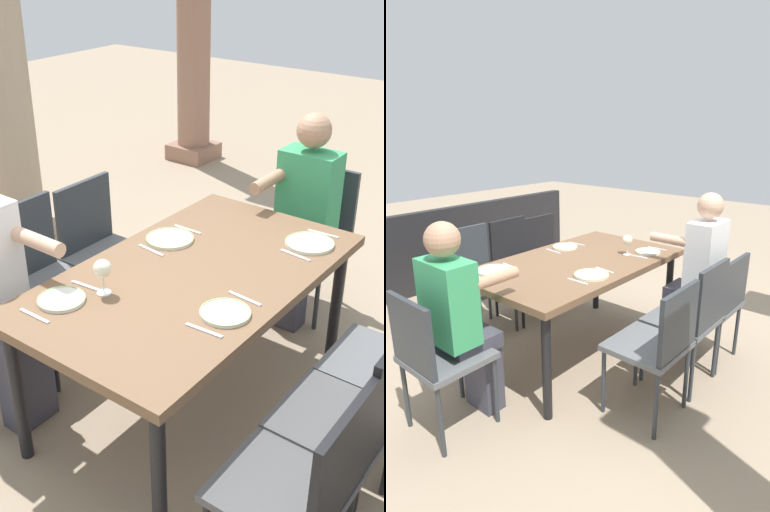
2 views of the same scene
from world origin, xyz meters
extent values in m
plane|color=gray|center=(0.00, 0.00, 0.00)|extent=(16.00, 16.00, 0.00)
cube|color=brown|center=(0.00, 0.00, 0.75)|extent=(1.68, 0.97, 0.05)
cylinder|color=black|center=(-0.76, 0.40, 0.37)|extent=(0.06, 0.06, 0.73)
cylinder|color=black|center=(0.76, 0.40, 0.37)|extent=(0.06, 0.06, 0.73)
cylinder|color=black|center=(-0.76, -0.40, 0.37)|extent=(0.06, 0.06, 0.73)
cylinder|color=black|center=(0.76, -0.40, 0.37)|extent=(0.06, 0.06, 0.73)
cylinder|color=#2D3338|center=(-0.39, 0.63, 0.22)|extent=(0.03, 0.03, 0.44)
cylinder|color=#2D3338|center=(-0.39, 1.01, 0.22)|extent=(0.03, 0.03, 0.44)
cube|color=#4F4F50|center=(-0.58, -0.82, 0.45)|extent=(0.44, 0.44, 0.04)
cube|color=black|center=(-0.58, -1.02, 0.67)|extent=(0.42, 0.03, 0.45)
cylinder|color=black|center=(-0.39, -0.63, 0.21)|extent=(0.03, 0.03, 0.43)
cube|color=#5B5E61|center=(-0.17, 0.82, 0.47)|extent=(0.44, 0.44, 0.04)
cube|color=#2D3338|center=(-0.17, 1.02, 0.70)|extent=(0.42, 0.03, 0.45)
cylinder|color=#2D3338|center=(-0.36, 0.63, 0.23)|extent=(0.03, 0.03, 0.46)
cylinder|color=#2D3338|center=(0.02, 0.63, 0.23)|extent=(0.03, 0.03, 0.46)
cylinder|color=#2D3338|center=(-0.36, 1.01, 0.23)|extent=(0.03, 0.03, 0.46)
cylinder|color=#2D3338|center=(0.02, 1.01, 0.23)|extent=(0.03, 0.03, 0.46)
cube|color=#4F4F50|center=(-0.17, -0.82, 0.46)|extent=(0.44, 0.44, 0.04)
cylinder|color=black|center=(0.02, -0.63, 0.22)|extent=(0.03, 0.03, 0.44)
cylinder|color=black|center=(-0.36, -0.63, 0.22)|extent=(0.03, 0.03, 0.44)
cube|color=#5B5E61|center=(0.29, 0.82, 0.47)|extent=(0.44, 0.44, 0.04)
cube|color=#2D3338|center=(0.29, 1.02, 0.68)|extent=(0.42, 0.03, 0.43)
cylinder|color=#2D3338|center=(0.10, 0.63, 0.23)|extent=(0.03, 0.03, 0.45)
cylinder|color=#2D3338|center=(0.48, 0.63, 0.23)|extent=(0.03, 0.03, 0.45)
cylinder|color=#2D3338|center=(0.10, 1.01, 0.23)|extent=(0.03, 0.03, 0.45)
cylinder|color=#2D3338|center=(0.48, 1.01, 0.23)|extent=(0.03, 0.03, 0.45)
cube|color=#5B5E61|center=(0.29, -0.82, 0.45)|extent=(0.44, 0.44, 0.04)
cylinder|color=#2D3338|center=(0.48, -0.63, 0.21)|extent=(0.03, 0.03, 0.43)
cylinder|color=#2D3338|center=(0.10, -0.63, 0.21)|extent=(0.03, 0.03, 0.43)
cube|color=#5B5E61|center=(1.18, 0.00, 0.47)|extent=(0.44, 0.44, 0.04)
cube|color=#2D3338|center=(1.38, 0.00, 0.69)|extent=(0.03, 0.42, 0.43)
cylinder|color=#2D3338|center=(0.99, 0.19, 0.23)|extent=(0.03, 0.03, 0.45)
cylinder|color=#2D3338|center=(0.99, -0.19, 0.23)|extent=(0.03, 0.03, 0.45)
cylinder|color=#2D3338|center=(1.37, 0.19, 0.23)|extent=(0.03, 0.03, 0.45)
cylinder|color=#2D3338|center=(1.37, -0.19, 0.23)|extent=(0.03, 0.03, 0.45)
cube|color=#3F3F4C|center=(0.94, 0.00, 0.23)|extent=(0.14, 0.24, 0.46)
cube|color=#3F3F4C|center=(1.03, 0.00, 0.51)|extent=(0.32, 0.28, 0.10)
cube|color=#389E60|center=(1.14, 0.00, 0.81)|extent=(0.20, 0.34, 0.50)
sphere|color=tan|center=(1.14, 0.00, 1.18)|extent=(0.20, 0.20, 0.20)
cylinder|color=tan|center=(0.90, 0.14, 0.92)|extent=(0.30, 0.07, 0.07)
cube|color=#3F3F4C|center=(-0.58, 0.58, 0.23)|extent=(0.24, 0.14, 0.46)
cube|color=#3F3F4C|center=(-0.58, 0.67, 0.51)|extent=(0.28, 0.32, 0.10)
cylinder|color=tan|center=(-0.44, 0.54, 0.95)|extent=(0.07, 0.30, 0.07)
cube|color=tan|center=(0.81, 2.33, 0.08)|extent=(0.51, 0.51, 0.16)
cube|color=#936B56|center=(3.12, 2.33, 0.08)|extent=(0.44, 0.44, 0.16)
cylinder|color=#936B56|center=(3.12, 2.33, 1.44)|extent=(0.34, 0.34, 2.56)
cylinder|color=white|center=(-0.54, 0.30, 0.78)|extent=(0.21, 0.21, 0.01)
torus|color=#A4C786|center=(-0.54, 0.30, 0.79)|extent=(0.21, 0.21, 0.01)
cylinder|color=white|center=(-0.38, 0.20, 0.78)|extent=(0.06, 0.06, 0.00)
cylinder|color=white|center=(-0.38, 0.20, 0.82)|extent=(0.01, 0.01, 0.08)
sphere|color=#F2EFCC|center=(-0.38, 0.20, 0.90)|extent=(0.08, 0.08, 0.08)
cube|color=silver|center=(-0.69, 0.30, 0.78)|extent=(0.02, 0.17, 0.01)
cube|color=silver|center=(-0.39, 0.30, 0.78)|extent=(0.03, 0.17, 0.01)
cylinder|color=white|center=(-0.21, -0.32, 0.78)|extent=(0.22, 0.22, 0.01)
torus|color=#A4C786|center=(-0.21, -0.32, 0.79)|extent=(0.22, 0.22, 0.01)
cube|color=silver|center=(-0.36, -0.32, 0.78)|extent=(0.03, 0.17, 0.01)
cube|color=silver|center=(-0.06, -0.32, 0.78)|extent=(0.03, 0.17, 0.01)
cylinder|color=silver|center=(0.20, 0.30, 0.78)|extent=(0.25, 0.25, 0.01)
torus|color=#A0BE77|center=(0.20, 0.30, 0.79)|extent=(0.25, 0.25, 0.01)
cube|color=silver|center=(0.05, 0.30, 0.78)|extent=(0.04, 0.17, 0.01)
cube|color=silver|center=(0.35, 0.30, 0.78)|extent=(0.02, 0.17, 0.01)
cylinder|color=white|center=(0.58, -0.30, 0.78)|extent=(0.25, 0.25, 0.01)
torus|color=#A4C786|center=(0.58, -0.30, 0.79)|extent=(0.25, 0.25, 0.01)
cube|color=silver|center=(0.43, -0.30, 0.78)|extent=(0.03, 0.17, 0.01)
cube|color=silver|center=(0.73, -0.30, 0.78)|extent=(0.02, 0.17, 0.01)
camera|label=1|loc=(-2.03, -1.51, 2.20)|focal=43.95mm
camera|label=2|loc=(2.31, 1.98, 1.77)|focal=28.94mm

